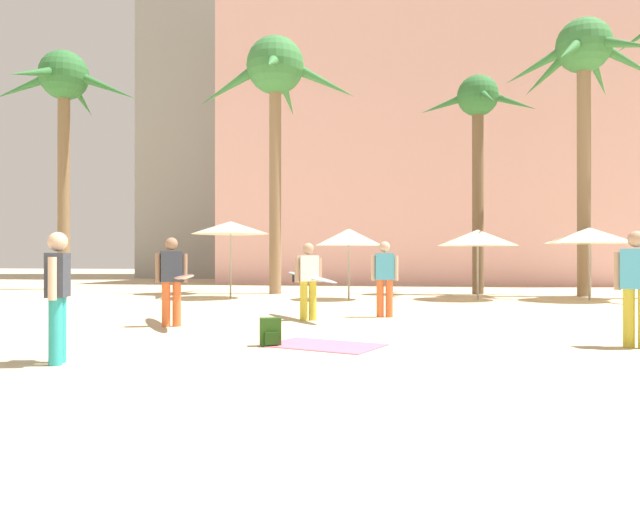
{
  "coord_description": "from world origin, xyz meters",
  "views": [
    {
      "loc": [
        1.92,
        -5.86,
        1.32
      ],
      "look_at": [
        -0.34,
        7.89,
        1.35
      ],
      "focal_mm": 34.0,
      "sensor_mm": 36.0,
      "label": 1
    }
  ],
  "objects_px": {
    "cafe_umbrella_0": "(349,237)",
    "cafe_umbrella_1": "(231,228)",
    "palm_tree_left": "(276,82)",
    "cafe_umbrella_2": "(589,236)",
    "beach_towel": "(324,345)",
    "person_mid_right": "(58,292)",
    "palm_tree_right": "(478,120)",
    "person_near_left": "(636,284)",
    "person_far_left": "(174,278)",
    "cafe_umbrella_3": "(478,238)",
    "person_far_right": "(385,276)",
    "person_near_right": "(309,278)",
    "palm_tree_far_left": "(63,95)",
    "palm_tree_center": "(584,70)",
    "backpack": "(271,332)"
  },
  "relations": [
    {
      "from": "backpack",
      "to": "cafe_umbrella_0",
      "type": "bearing_deg",
      "value": 156.41
    },
    {
      "from": "cafe_umbrella_2",
      "to": "person_near_right",
      "type": "bearing_deg",
      "value": -136.81
    },
    {
      "from": "backpack",
      "to": "person_mid_right",
      "type": "height_order",
      "value": "person_mid_right"
    },
    {
      "from": "person_mid_right",
      "to": "palm_tree_left",
      "type": "bearing_deg",
      "value": -106.1
    },
    {
      "from": "palm_tree_center",
      "to": "cafe_umbrella_1",
      "type": "height_order",
      "value": "palm_tree_center"
    },
    {
      "from": "person_near_right",
      "to": "person_far_right",
      "type": "bearing_deg",
      "value": 87.76
    },
    {
      "from": "cafe_umbrella_2",
      "to": "person_near_right",
      "type": "relative_size",
      "value": 1.12
    },
    {
      "from": "palm_tree_left",
      "to": "cafe_umbrella_3",
      "type": "relative_size",
      "value": 3.78
    },
    {
      "from": "cafe_umbrella_1",
      "to": "palm_tree_right",
      "type": "bearing_deg",
      "value": 22.95
    },
    {
      "from": "palm_tree_center",
      "to": "person_far_right",
      "type": "distance_m",
      "value": 12.44
    },
    {
      "from": "cafe_umbrella_1",
      "to": "beach_towel",
      "type": "height_order",
      "value": "cafe_umbrella_1"
    },
    {
      "from": "palm_tree_right",
      "to": "person_near_left",
      "type": "xyz_separation_m",
      "value": [
        1.04,
        -12.88,
        -5.34
      ]
    },
    {
      "from": "person_mid_right",
      "to": "cafe_umbrella_2",
      "type": "bearing_deg",
      "value": -145.98
    },
    {
      "from": "palm_tree_left",
      "to": "backpack",
      "type": "xyz_separation_m",
      "value": [
        2.98,
        -12.74,
        -7.54
      ]
    },
    {
      "from": "cafe_umbrella_1",
      "to": "person_near_left",
      "type": "bearing_deg",
      "value": -45.82
    },
    {
      "from": "cafe_umbrella_1",
      "to": "person_far_right",
      "type": "distance_m",
      "value": 7.72
    },
    {
      "from": "palm_tree_center",
      "to": "person_far_left",
      "type": "height_order",
      "value": "palm_tree_center"
    },
    {
      "from": "cafe_umbrella_2",
      "to": "person_far_left",
      "type": "xyz_separation_m",
      "value": [
        -9.81,
        -8.5,
        -1.07
      ]
    },
    {
      "from": "cafe_umbrella_0",
      "to": "person_near_right",
      "type": "xyz_separation_m",
      "value": [
        -0.11,
        -6.31,
        -1.07
      ]
    },
    {
      "from": "person_far_right",
      "to": "cafe_umbrella_2",
      "type": "bearing_deg",
      "value": -49.27
    },
    {
      "from": "palm_tree_far_left",
      "to": "person_near_left",
      "type": "xyz_separation_m",
      "value": [
        17.87,
        -13.83,
        -7.21
      ]
    },
    {
      "from": "palm_tree_far_left",
      "to": "cafe_umbrella_2",
      "type": "height_order",
      "value": "palm_tree_far_left"
    },
    {
      "from": "person_near_right",
      "to": "person_far_left",
      "type": "bearing_deg",
      "value": -88.74
    },
    {
      "from": "person_far_right",
      "to": "palm_tree_left",
      "type": "bearing_deg",
      "value": 23.33
    },
    {
      "from": "cafe_umbrella_0",
      "to": "person_far_left",
      "type": "bearing_deg",
      "value": -107.64
    },
    {
      "from": "cafe_umbrella_2",
      "to": "person_far_left",
      "type": "bearing_deg",
      "value": -139.11
    },
    {
      "from": "palm_tree_right",
      "to": "beach_towel",
      "type": "height_order",
      "value": "palm_tree_right"
    },
    {
      "from": "palm_tree_center",
      "to": "person_far_left",
      "type": "xyz_separation_m",
      "value": [
        -10.21,
        -10.68,
        -6.79
      ]
    },
    {
      "from": "palm_tree_far_left",
      "to": "cafe_umbrella_0",
      "type": "height_order",
      "value": "palm_tree_far_left"
    },
    {
      "from": "cafe_umbrella_0",
      "to": "cafe_umbrella_2",
      "type": "bearing_deg",
      "value": 5.19
    },
    {
      "from": "cafe_umbrella_0",
      "to": "backpack",
      "type": "bearing_deg",
      "value": -90.01
    },
    {
      "from": "palm_tree_center",
      "to": "person_near_left",
      "type": "height_order",
      "value": "palm_tree_center"
    },
    {
      "from": "beach_towel",
      "to": "person_mid_right",
      "type": "height_order",
      "value": "person_mid_right"
    },
    {
      "from": "cafe_umbrella_2",
      "to": "person_mid_right",
      "type": "xyz_separation_m",
      "value": [
        -9.56,
        -12.7,
        -1.1
      ]
    },
    {
      "from": "palm_tree_center",
      "to": "person_far_right",
      "type": "xyz_separation_m",
      "value": [
        -6.29,
        -8.31,
        -6.79
      ]
    },
    {
      "from": "palm_tree_far_left",
      "to": "person_near_right",
      "type": "distance_m",
      "value": 17.95
    },
    {
      "from": "palm_tree_left",
      "to": "beach_towel",
      "type": "xyz_separation_m",
      "value": [
        3.77,
        -12.59,
        -7.74
      ]
    },
    {
      "from": "palm_tree_left",
      "to": "cafe_umbrella_1",
      "type": "xyz_separation_m",
      "value": [
        -0.88,
        -2.6,
        -5.46
      ]
    },
    {
      "from": "cafe_umbrella_0",
      "to": "person_near_left",
      "type": "bearing_deg",
      "value": -60.62
    },
    {
      "from": "cafe_umbrella_1",
      "to": "palm_tree_left",
      "type": "bearing_deg",
      "value": 71.39
    },
    {
      "from": "cafe_umbrella_1",
      "to": "beach_towel",
      "type": "bearing_deg",
      "value": -65.05
    },
    {
      "from": "cafe_umbrella_2",
      "to": "beach_towel",
      "type": "height_order",
      "value": "cafe_umbrella_2"
    },
    {
      "from": "cafe_umbrella_0",
      "to": "cafe_umbrella_1",
      "type": "xyz_separation_m",
      "value": [
        -3.86,
        0.0,
        0.32
      ]
    },
    {
      "from": "cafe_umbrella_3",
      "to": "person_far_left",
      "type": "height_order",
      "value": "cafe_umbrella_3"
    },
    {
      "from": "person_mid_right",
      "to": "beach_towel",
      "type": "bearing_deg",
      "value": -164.81
    },
    {
      "from": "palm_tree_right",
      "to": "cafe_umbrella_0",
      "type": "height_order",
      "value": "palm_tree_right"
    },
    {
      "from": "person_near_right",
      "to": "palm_tree_left",
      "type": "bearing_deg",
      "value": 166.54
    },
    {
      "from": "beach_towel",
      "to": "person_far_right",
      "type": "xyz_separation_m",
      "value": [
        0.65,
        4.52,
        0.91
      ]
    },
    {
      "from": "cafe_umbrella_2",
      "to": "person_near_right",
      "type": "height_order",
      "value": "cafe_umbrella_2"
    },
    {
      "from": "person_far_left",
      "to": "cafe_umbrella_3",
      "type": "bearing_deg",
      "value": 116.01
    }
  ]
}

